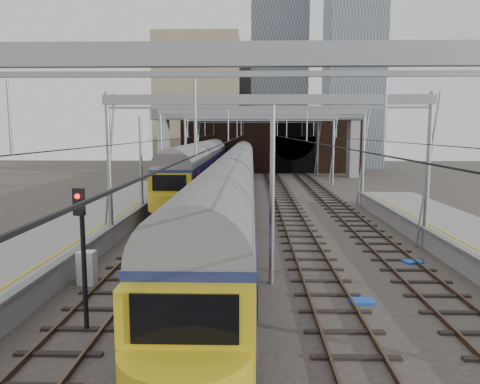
{
  "coord_description": "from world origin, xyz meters",
  "views": [
    {
      "loc": [
        -0.79,
        -16.01,
        6.01
      ],
      "look_at": [
        -1.5,
        11.7,
        2.4
      ],
      "focal_mm": 35.0,
      "sensor_mm": 36.0,
      "label": 1
    }
  ],
  "objects_px": {
    "train_second": "(213,157)",
    "relay_cabinet": "(87,268)",
    "train_main": "(237,174)",
    "signal_near_left": "(82,241)",
    "signal_near_centre": "(231,240)"
  },
  "relations": [
    {
      "from": "signal_near_centre",
      "to": "signal_near_left",
      "type": "bearing_deg",
      "value": 173.9
    },
    {
      "from": "train_second",
      "to": "signal_near_left",
      "type": "bearing_deg",
      "value": -89.76
    },
    {
      "from": "train_second",
      "to": "relay_cabinet",
      "type": "height_order",
      "value": "train_second"
    },
    {
      "from": "signal_near_left",
      "to": "relay_cabinet",
      "type": "height_order",
      "value": "signal_near_left"
    },
    {
      "from": "train_second",
      "to": "relay_cabinet",
      "type": "xyz_separation_m",
      "value": [
        -1.29,
        -44.82,
        -1.88
      ]
    },
    {
      "from": "signal_near_centre",
      "to": "train_main",
      "type": "bearing_deg",
      "value": 83.8
    },
    {
      "from": "train_main",
      "to": "signal_near_left",
      "type": "xyz_separation_m",
      "value": [
        -3.79,
        -25.7,
        0.39
      ]
    },
    {
      "from": "train_second",
      "to": "signal_near_centre",
      "type": "height_order",
      "value": "train_second"
    },
    {
      "from": "train_main",
      "to": "train_second",
      "type": "distance_m",
      "value": 23.84
    },
    {
      "from": "train_second",
      "to": "signal_near_centre",
      "type": "bearing_deg",
      "value": -84.64
    },
    {
      "from": "relay_cabinet",
      "to": "train_second",
      "type": "bearing_deg",
      "value": 89.88
    },
    {
      "from": "signal_near_centre",
      "to": "relay_cabinet",
      "type": "distance_m",
      "value": 7.59
    },
    {
      "from": "train_main",
      "to": "signal_near_left",
      "type": "bearing_deg",
      "value": -98.39
    },
    {
      "from": "relay_cabinet",
      "to": "train_main",
      "type": "bearing_deg",
      "value": 77.59
    },
    {
      "from": "train_main",
      "to": "signal_near_centre",
      "type": "xyz_separation_m",
      "value": [
        0.61,
        -25.58,
        0.41
      ]
    }
  ]
}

